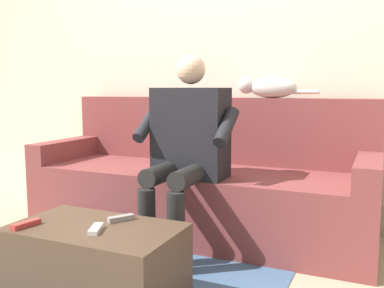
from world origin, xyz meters
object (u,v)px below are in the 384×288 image
Objects in this scene: person_solo_seated at (186,142)px; remote_white at (96,229)px; coffee_table at (97,267)px; remote_red at (26,224)px; couch at (201,186)px; cat_on_backrest at (267,87)px; remote_gray at (121,218)px.

person_solo_seated reaches higher than remote_white.
remote_red reaches higher than coffee_table.
couch is 4.08× the size of cat_on_backrest.
remote_red is at bearing 69.16° from person_solo_seated.
remote_red is 1.09× the size of remote_gray.
coffee_table is 1.73m from cat_on_backrest.
cat_on_backrest reaches higher than couch.
couch is at bearing 34.55° from cat_on_backrest.
coffee_table is (0.00, 1.21, -0.12)m from couch.
person_solo_seated is at bearing -25.21° from remote_white.
cat_on_backrest is (-0.32, -0.67, 0.33)m from person_solo_seated.
remote_white is at bearing 91.95° from couch.
couch is 1.21m from coffee_table.
coffee_table is 0.24m from remote_gray.
remote_white is (0.35, 1.53, -0.61)m from cat_on_backrest.
cat_on_backrest is (-0.39, -1.48, 0.82)m from coffee_table.
person_solo_seated is at bearing 100.85° from couch.
person_solo_seated is at bearing -147.22° from remote_gray.
remote_white is (-0.04, 0.05, 0.20)m from coffee_table.
remote_white is at bearing 77.07° from cat_on_backrest.
cat_on_backrest is at bearing -159.62° from remote_gray.
remote_white is at bearing 113.15° from remote_red.
remote_red is 0.42m from remote_gray.
coffee_table is 5.63× the size of remote_red.
couch is 1.10m from remote_gray.
couch is 17.33× the size of remote_red.
coffee_table is 0.37m from remote_red.
couch is at bearing -142.70° from remote_gray.
remote_gray reaches higher than coffee_table.
couch is 18.88× the size of remote_white.
cat_on_backrest reaches higher than remote_red.
person_solo_seated is at bearing 168.95° from remote_red.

